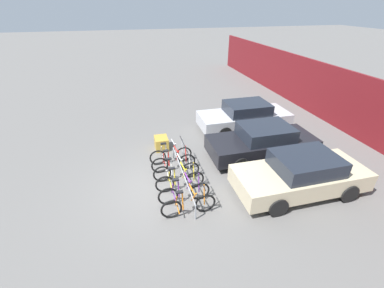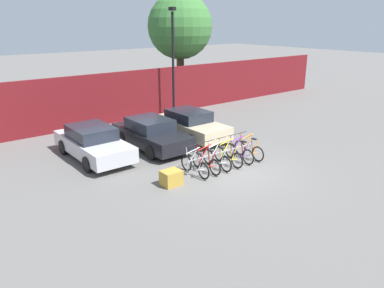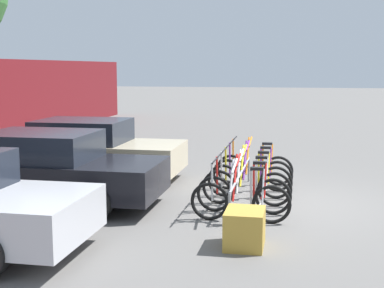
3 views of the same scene
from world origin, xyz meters
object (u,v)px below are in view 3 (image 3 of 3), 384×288
Objects in this scene: bicycle_silver at (240,200)px; car_black at (45,169)px; bicycle_orange at (254,168)px; bicycle_red at (244,193)px; bicycle_yellow at (249,179)px; bike_rack at (241,176)px; cargo_crate at (245,228)px; car_beige at (86,150)px; bicycle_purple at (252,173)px; bicycle_white at (247,186)px.

bicycle_silver is 3.78m from car_black.
bicycle_orange is 0.39× the size of car_black.
bicycle_yellow is at bearing -3.50° from bicycle_red.
car_black reaches higher than bike_rack.
bike_rack is 2.77m from cargo_crate.
bike_rack is at bearing 177.88° from bicycle_orange.
bicycle_silver is (-1.49, -0.15, -0.11)m from bike_rack.
car_beige is 5.78m from cargo_crate.
bicycle_orange is (1.49, -0.15, -0.11)m from bike_rack.
bicycle_yellow is 0.39× the size of car_black.
cargo_crate is (-4.06, -4.10, -0.42)m from car_beige.
bicycle_yellow is at bearing -70.58° from car_black.
bicycle_silver and bicycle_yellow have the same top height.
bicycle_purple reaches higher than bike_rack.
bicycle_purple is 0.39× the size of car_beige.
bicycle_red and bicycle_white have the same top height.
car_beige reaches higher than bicycle_red.
bicycle_yellow and bicycle_purple have the same top height.
bike_rack is 5.04× the size of cargo_crate.
bicycle_white is at bearing -3.50° from bicycle_red.
bicycle_purple is at bearing -2.53° from bicycle_silver.
bicycle_silver reaches higher than cargo_crate.
bicycle_silver is at bearing -174.31° from bike_rack.
bicycle_red is 2.44× the size of cargo_crate.
bicycle_yellow is 0.39× the size of car_beige.
bicycle_white is at bearing -157.33° from bike_rack.
bicycle_red is at bearing 177.01° from bicycle_purple.
bicycle_red is at bearing -170.88° from bike_rack.
car_beige is (2.81, 3.90, 0.31)m from bicycle_silver.
bike_rack is 3.75m from car_black.
bicycle_white is (-0.36, -0.15, -0.11)m from bike_rack.
cargo_crate is at bearing -173.69° from bicycle_orange.
bicycle_purple is at bearing 0.57° from bicycle_white.
cargo_crate is at bearing -178.02° from bicycle_yellow.
car_black is at bearing 67.00° from cargo_crate.
bicycle_silver is 2.98m from bicycle_orange.
bicycle_white is at bearing -79.27° from car_black.
car_beige is (1.68, 3.90, 0.31)m from bicycle_white.
bicycle_silver is 2.39m from bicycle_purple.
bicycle_orange is at bearing 2.73° from cargo_crate.
bicycle_purple is at bearing -3.50° from bicycle_red.
cargo_crate is (-1.25, -0.20, -0.10)m from bicycle_silver.
bicycle_red is at bearing -179.43° from bicycle_white.
car_black is (-1.32, 3.74, 0.31)m from bicycle_yellow.
bike_rack is 2.06× the size of bicycle_orange.
cargo_crate is (-2.38, -0.20, -0.10)m from bicycle_white.
bicycle_white is at bearing -2.53° from bicycle_silver.
bicycle_white is 1.85m from bicycle_orange.
cargo_crate is (-1.67, -3.94, -0.42)m from car_black.
car_black is (-2.56, 3.74, 0.31)m from bicycle_orange.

